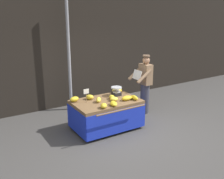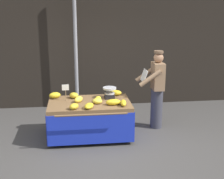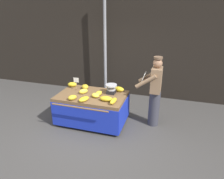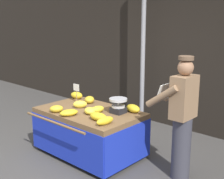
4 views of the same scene
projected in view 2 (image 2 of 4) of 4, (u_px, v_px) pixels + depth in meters
ground_plane at (106, 147)px, 5.94m from camera, size 60.00×60.00×0.00m
back_wall at (95, 28)px, 8.02m from camera, size 16.00×0.24×4.13m
street_pole at (76, 46)px, 7.62m from camera, size 0.09×0.09×3.30m
banana_cart at (90, 112)px, 6.29m from camera, size 1.67×1.25×0.75m
weighing_scale at (110, 93)px, 6.46m from camera, size 0.28×0.28×0.23m
price_sign at (65, 89)px, 6.26m from camera, size 0.14×0.01×0.34m
banana_bunch_0 at (115, 93)px, 6.68m from camera, size 0.32×0.24×0.12m
banana_bunch_1 at (55, 95)px, 6.48m from camera, size 0.26×0.19×0.13m
banana_bunch_2 at (74, 95)px, 6.47m from camera, size 0.26×0.26×0.12m
banana_bunch_3 at (123, 103)px, 6.00m from camera, size 0.14×0.30×0.11m
banana_bunch_4 at (89, 106)px, 5.84m from camera, size 0.24×0.32×0.10m
banana_bunch_5 at (113, 102)px, 6.04m from camera, size 0.30×0.17×0.12m
banana_bunch_6 at (74, 106)px, 5.79m from camera, size 0.24×0.26×0.11m
banana_bunch_7 at (97, 101)px, 6.12m from camera, size 0.25×0.24×0.11m
banana_bunch_8 at (79, 99)px, 6.20m from camera, size 0.23×0.25×0.12m
banana_bunch_9 at (98, 99)px, 6.26m from camera, size 0.16×0.25×0.11m
vendor_person at (157, 89)px, 6.69m from camera, size 0.58×0.51×1.71m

